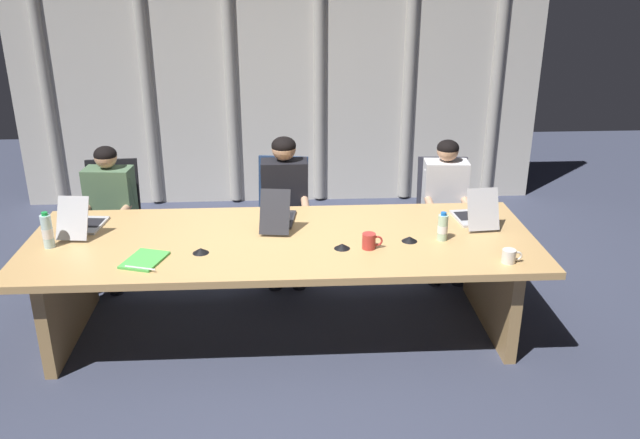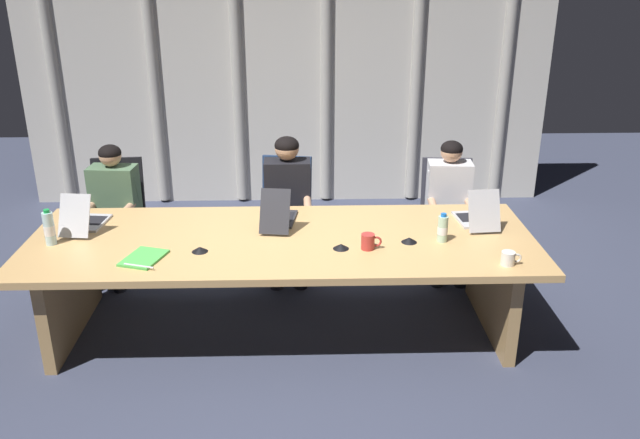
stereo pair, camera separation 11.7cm
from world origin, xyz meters
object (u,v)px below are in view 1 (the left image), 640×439
(office_chair_left_mid, at_px, (281,228))
(coffee_mug_near, at_px, (370,241))
(water_bottle_primary, at_px, (47,231))
(conference_mic_middle, at_px, (342,246))
(conference_mic_left_side, at_px, (201,251))
(spiral_notepad, at_px, (144,260))
(coffee_mug_far, at_px, (509,256))
(office_chair_center, at_px, (442,226))
(person_center, at_px, (446,200))
(water_bottle_secondary, at_px, (443,228))
(office_chair_left_end, at_px, (115,232))
(conference_mic_right_side, at_px, (410,239))
(laptop_left_mid, at_px, (278,217))
(person_left_mid, at_px, (285,199))
(person_left_end, at_px, (108,207))
(laptop_left_end, at_px, (83,223))
(laptop_center, at_px, (475,215))

(office_chair_left_mid, distance_m, coffee_mug_near, 1.50)
(water_bottle_primary, height_order, conference_mic_middle, water_bottle_primary)
(conference_mic_left_side, xyz_separation_m, conference_mic_middle, (0.95, 0.02, 0.00))
(spiral_notepad, bearing_deg, coffee_mug_far, 14.37)
(coffee_mug_far, bearing_deg, water_bottle_primary, 172.25)
(office_chair_center, relative_size, person_center, 0.80)
(office_chair_center, xyz_separation_m, water_bottle_primary, (-3.00, -1.16, 0.50))
(person_center, bearing_deg, coffee_mug_near, -30.58)
(office_chair_center, xyz_separation_m, water_bottle_secondary, (-0.30, -1.19, 0.48))
(coffee_mug_far, bearing_deg, spiral_notepad, 176.39)
(office_chair_left_end, relative_size, conference_mic_right_side, 8.64)
(laptop_left_mid, height_order, spiral_notepad, laptop_left_mid)
(laptop_left_mid, height_order, office_chair_left_end, laptop_left_mid)
(coffee_mug_far, xyz_separation_m, conference_mic_middle, (-1.06, 0.28, -0.03))
(person_center, bearing_deg, person_left_mid, -85.83)
(person_center, xyz_separation_m, conference_mic_right_side, (-0.51, -1.04, 0.11))
(person_left_end, xyz_separation_m, coffee_mug_near, (2.03, -1.14, 0.15))
(conference_mic_right_side, height_order, spiral_notepad, conference_mic_right_side)
(coffee_mug_near, bearing_deg, coffee_mug_far, -17.24)
(conference_mic_middle, bearing_deg, person_left_end, 148.41)
(person_center, relative_size, conference_mic_left_side, 10.44)
(laptop_left_mid, xyz_separation_m, person_center, (1.42, 0.68, -0.15))
(laptop_left_end, bearing_deg, office_chair_center, -66.85)
(person_left_mid, bearing_deg, coffee_mug_far, 44.72)
(person_center, height_order, conference_mic_middle, person_center)
(coffee_mug_far, distance_m, conference_mic_right_side, 0.69)
(conference_mic_middle, distance_m, spiral_notepad, 1.31)
(laptop_left_end, distance_m, conference_mic_right_side, 2.34)
(office_chair_center, distance_m, coffee_mug_far, 1.63)
(office_chair_center, distance_m, person_left_mid, 1.44)
(water_bottle_primary, distance_m, coffee_mug_far, 3.07)
(water_bottle_secondary, bearing_deg, conference_mic_middle, -171.46)
(office_chair_center, height_order, conference_mic_left_side, office_chair_center)
(laptop_left_mid, height_order, coffee_mug_far, laptop_left_mid)
(office_chair_left_end, relative_size, coffee_mug_near, 6.75)
(laptop_left_mid, distance_m, conference_mic_right_side, 0.98)
(laptop_left_end, xyz_separation_m, office_chair_left_end, (-0.02, 0.87, -0.44))
(person_left_mid, bearing_deg, laptop_center, 61.78)
(person_left_end, bearing_deg, office_chair_center, 98.46)
(conference_mic_right_side, bearing_deg, coffee_mug_far, -32.87)
(person_left_end, xyz_separation_m, water_bottle_secondary, (2.55, -1.03, 0.18))
(person_left_mid, height_order, water_bottle_primary, person_left_mid)
(office_chair_left_end, distance_m, coffee_mug_near, 2.46)
(office_chair_left_mid, bearing_deg, conference_mic_middle, 27.08)
(coffee_mug_near, bearing_deg, conference_mic_left_side, -179.44)
(laptop_left_mid, bearing_deg, person_left_mid, 3.18)
(office_chair_center, xyz_separation_m, coffee_mug_near, (-0.83, -1.30, 0.44))
(office_chair_left_end, bearing_deg, office_chair_left_mid, 85.96)
(coffee_mug_near, bearing_deg, spiral_notepad, -175.29)
(water_bottle_secondary, relative_size, spiral_notepad, 0.58)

